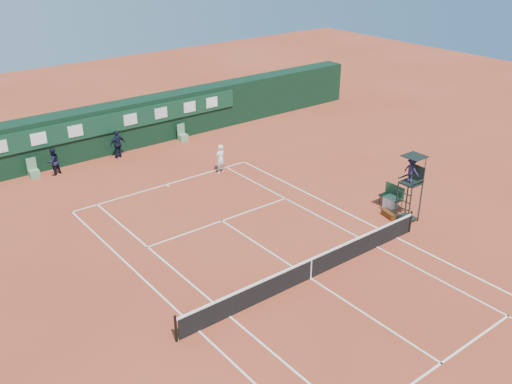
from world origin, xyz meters
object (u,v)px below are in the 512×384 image
Objects in this scene: cooler at (390,202)px; umpire_chair at (412,175)px; player at (220,159)px; player_bench at (393,194)px; tennis_net at (311,268)px.

umpire_chair is at bearing -108.05° from cooler.
player is at bearing 109.98° from umpire_chair.
umpire_chair is 11.32m from player.
player_bench is 10.09m from player.
umpire_chair reaches higher than tennis_net.
player reaches higher than cooler.
umpire_chair is 1.93× the size of player.
umpire_chair is at bearing 102.41° from player.
cooler is (7.66, 2.25, -0.18)m from tennis_net.
umpire_chair is 2.58m from player_bench.
cooler is at bearing 107.62° from player.
cooler is 10.10m from player.
tennis_net is at bearing -163.67° from cooler.
player is at bearing 117.51° from player_bench.
player_bench is 1.86× the size of cooler.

